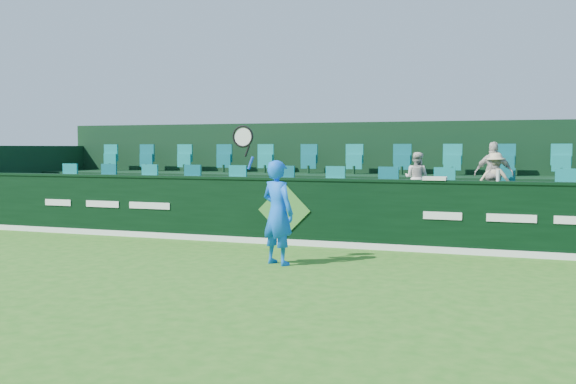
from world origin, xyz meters
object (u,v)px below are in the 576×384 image
at_px(spectator_middle, 494,174).
at_px(drinks_bottle, 498,176).
at_px(towel, 435,178).
at_px(tennis_player, 277,212).
at_px(spectator_right, 495,179).
at_px(spectator_left, 417,178).

xyz_separation_m(spectator_middle, drinks_bottle, (0.10, -1.12, 0.02)).
xyz_separation_m(towel, drinks_bottle, (1.12, 0.00, 0.07)).
bearing_deg(tennis_player, spectator_middle, 44.41).
bearing_deg(tennis_player, spectator_right, 44.25).
distance_m(spectator_left, spectator_right, 1.53).
bearing_deg(spectator_left, tennis_player, 76.43).
bearing_deg(drinks_bottle, towel, 180.00).
relative_size(spectator_left, spectator_right, 1.00).
relative_size(tennis_player, drinks_bottle, 11.73).
bearing_deg(spectator_left, spectator_middle, -164.30).
xyz_separation_m(spectator_left, towel, (0.50, -1.12, 0.05)).
bearing_deg(tennis_player, spectator_left, 60.73).
xyz_separation_m(spectator_right, towel, (-1.03, -1.12, 0.05)).
relative_size(spectator_right, drinks_bottle, 5.24).
relative_size(tennis_player, spectator_left, 2.24).
xyz_separation_m(tennis_player, towel, (2.33, 2.15, 0.49)).
distance_m(tennis_player, spectator_left, 3.78).
distance_m(spectator_right, drinks_bottle, 1.13).
bearing_deg(spectator_middle, tennis_player, 43.58).
height_order(spectator_left, spectator_middle, spectator_middle).
relative_size(tennis_player, spectator_right, 2.24).
relative_size(tennis_player, towel, 5.58).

